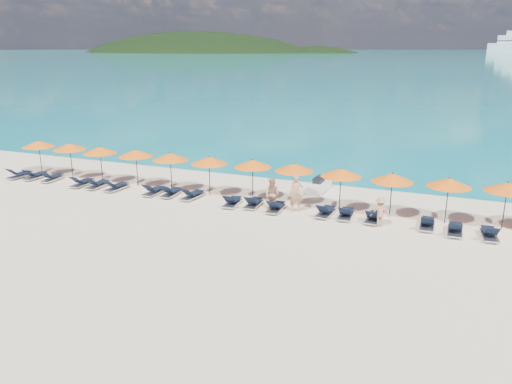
% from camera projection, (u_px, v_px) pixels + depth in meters
% --- Properties ---
extents(ground, '(1400.00, 1400.00, 0.00)m').
position_uv_depth(ground, '(231.00, 235.00, 22.31)').
color(ground, beige).
extents(sea, '(1600.00, 1300.00, 0.01)m').
position_uv_depth(sea, '(459.00, 52.00, 608.58)').
color(sea, '#1FA9B2').
rests_on(sea, ground).
extents(headland_main, '(374.00, 242.00, 126.50)m').
position_uv_depth(headland_main, '(196.00, 84.00, 621.40)').
color(headland_main, black).
rests_on(headland_main, ground).
extents(headland_small, '(162.00, 126.00, 85.50)m').
position_uv_depth(headland_small, '(317.00, 84.00, 583.97)').
color(headland_small, black).
rests_on(headland_small, ground).
extents(jetski, '(0.95, 2.30, 0.81)m').
position_uv_depth(jetski, '(319.00, 185.00, 29.09)').
color(jetski, white).
rests_on(jetski, ground).
extents(beachgoer_a, '(0.83, 0.72, 1.93)m').
position_uv_depth(beachgoer_a, '(296.00, 194.00, 25.20)').
color(beachgoer_a, tan).
rests_on(beachgoer_a, ground).
extents(beachgoer_b, '(0.91, 0.69, 1.67)m').
position_uv_depth(beachgoer_b, '(272.00, 194.00, 25.50)').
color(beachgoer_b, tan).
rests_on(beachgoer_b, ground).
extents(beachgoer_c, '(0.99, 0.63, 1.41)m').
position_uv_depth(beachgoer_c, '(380.00, 212.00, 23.24)').
color(beachgoer_c, tan).
rests_on(beachgoer_c, ground).
extents(umbrella_0, '(2.10, 2.10, 2.28)m').
position_uv_depth(umbrella_0, '(39.00, 144.00, 32.38)').
color(umbrella_0, black).
rests_on(umbrella_0, ground).
extents(umbrella_1, '(2.10, 2.10, 2.28)m').
position_uv_depth(umbrella_1, '(70.00, 147.00, 31.50)').
color(umbrella_1, black).
rests_on(umbrella_1, ground).
extents(umbrella_2, '(2.10, 2.10, 2.28)m').
position_uv_depth(umbrella_2, '(100.00, 150.00, 30.44)').
color(umbrella_2, black).
rests_on(umbrella_2, ground).
extents(umbrella_3, '(2.10, 2.10, 2.28)m').
position_uv_depth(umbrella_3, '(136.00, 153.00, 29.59)').
color(umbrella_3, black).
rests_on(umbrella_3, ground).
extents(umbrella_4, '(2.10, 2.10, 2.28)m').
position_uv_depth(umbrella_4, '(170.00, 157.00, 28.66)').
color(umbrella_4, black).
rests_on(umbrella_4, ground).
extents(umbrella_5, '(2.10, 2.10, 2.28)m').
position_uv_depth(umbrella_5, '(209.00, 160.00, 27.73)').
color(umbrella_5, black).
rests_on(umbrella_5, ground).
extents(umbrella_6, '(2.10, 2.10, 2.28)m').
position_uv_depth(umbrella_6, '(253.00, 164.00, 26.98)').
color(umbrella_6, black).
rests_on(umbrella_6, ground).
extents(umbrella_7, '(2.10, 2.10, 2.28)m').
position_uv_depth(umbrella_7, '(294.00, 167.00, 26.13)').
color(umbrella_7, black).
rests_on(umbrella_7, ground).
extents(umbrella_8, '(2.10, 2.10, 2.28)m').
position_uv_depth(umbrella_8, '(341.00, 173.00, 25.07)').
color(umbrella_8, black).
rests_on(umbrella_8, ground).
extents(umbrella_9, '(2.10, 2.10, 2.28)m').
position_uv_depth(umbrella_9, '(392.00, 178.00, 24.11)').
color(umbrella_9, black).
rests_on(umbrella_9, ground).
extents(umbrella_10, '(2.10, 2.10, 2.28)m').
position_uv_depth(umbrella_10, '(449.00, 182.00, 23.26)').
color(umbrella_10, black).
rests_on(umbrella_10, ground).
extents(umbrella_11, '(2.10, 2.10, 2.28)m').
position_uv_depth(umbrella_11, '(508.00, 187.00, 22.50)').
color(umbrella_11, black).
rests_on(umbrella_11, ground).
extents(lounger_0, '(0.72, 1.73, 0.66)m').
position_uv_depth(lounger_0, '(20.00, 174.00, 31.87)').
color(lounger_0, silver).
rests_on(lounger_0, ground).
extents(lounger_1, '(0.67, 1.72, 0.66)m').
position_uv_depth(lounger_1, '(35.00, 175.00, 31.62)').
color(lounger_1, silver).
rests_on(lounger_1, ground).
extents(lounger_2, '(0.77, 1.75, 0.66)m').
position_uv_depth(lounger_2, '(52.00, 177.00, 31.14)').
color(lounger_2, silver).
rests_on(lounger_2, ground).
extents(lounger_3, '(0.62, 1.70, 0.66)m').
position_uv_depth(lounger_3, '(82.00, 182.00, 30.00)').
color(lounger_3, silver).
rests_on(lounger_3, ground).
extents(lounger_4, '(0.66, 1.71, 0.66)m').
position_uv_depth(lounger_4, '(97.00, 184.00, 29.61)').
color(lounger_4, silver).
rests_on(lounger_4, ground).
extents(lounger_5, '(0.74, 1.74, 0.66)m').
position_uv_depth(lounger_5, '(116.00, 187.00, 29.13)').
color(lounger_5, silver).
rests_on(lounger_5, ground).
extents(lounger_6, '(0.64, 1.71, 0.66)m').
position_uv_depth(lounger_6, '(154.00, 191.00, 28.32)').
color(lounger_6, silver).
rests_on(lounger_6, ground).
extents(lounger_7, '(0.74, 1.74, 0.66)m').
position_uv_depth(lounger_7, '(171.00, 192.00, 28.03)').
color(lounger_7, silver).
rests_on(lounger_7, ground).
extents(lounger_8, '(0.79, 1.76, 0.66)m').
position_uv_depth(lounger_8, '(192.00, 195.00, 27.53)').
color(lounger_8, silver).
rests_on(lounger_8, ground).
extents(lounger_9, '(0.79, 1.75, 0.66)m').
position_uv_depth(lounger_9, '(232.00, 202.00, 26.34)').
color(lounger_9, silver).
rests_on(lounger_9, ground).
extents(lounger_10, '(0.76, 1.74, 0.66)m').
position_uv_depth(lounger_10, '(253.00, 203.00, 26.14)').
color(lounger_10, silver).
rests_on(lounger_10, ground).
extents(lounger_11, '(0.69, 1.72, 0.66)m').
position_uv_depth(lounger_11, '(276.00, 207.00, 25.46)').
color(lounger_11, silver).
rests_on(lounger_11, ground).
extents(lounger_12, '(0.72, 1.73, 0.66)m').
position_uv_depth(lounger_12, '(326.00, 211.00, 24.77)').
color(lounger_12, silver).
rests_on(lounger_12, ground).
extents(lounger_13, '(0.72, 1.73, 0.66)m').
position_uv_depth(lounger_13, '(346.00, 213.00, 24.46)').
color(lounger_13, silver).
rests_on(lounger_13, ground).
extents(lounger_14, '(0.68, 1.72, 0.66)m').
position_uv_depth(lounger_14, '(374.00, 217.00, 23.96)').
color(lounger_14, silver).
rests_on(lounger_14, ground).
extents(lounger_15, '(0.65, 1.71, 0.66)m').
position_uv_depth(lounger_15, '(427.00, 223.00, 23.11)').
color(lounger_15, silver).
rests_on(lounger_15, ground).
extents(lounger_16, '(0.64, 1.71, 0.66)m').
position_uv_depth(lounger_16, '(455.00, 229.00, 22.38)').
color(lounger_16, silver).
rests_on(lounger_16, ground).
extents(lounger_17, '(0.78, 1.75, 0.66)m').
position_uv_depth(lounger_17, '(490.00, 233.00, 21.88)').
color(lounger_17, silver).
rests_on(lounger_17, ground).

